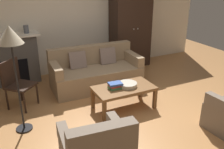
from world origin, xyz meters
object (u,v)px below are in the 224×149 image
at_px(fireplace, 12,59).
at_px(floor_lamp, 11,41).
at_px(book_stack, 115,85).
at_px(side_chair_wooden, 16,81).
at_px(mantel_vase_slate, 26,29).
at_px(couch, 96,72).
at_px(armoire, 130,27).
at_px(coffee_table, 124,90).
at_px(fruit_bowl, 128,85).

distance_m(fireplace, floor_lamp, 2.17).
xyz_separation_m(book_stack, side_chair_wooden, (-1.57, 0.90, 0.04)).
bearing_deg(mantel_vase_slate, fireplace, 177.30).
relative_size(mantel_vase_slate, side_chair_wooden, 0.19).
xyz_separation_m(couch, side_chair_wooden, (-1.64, -0.21, 0.19)).
height_order(armoire, floor_lamp, armoire).
height_order(couch, floor_lamp, floor_lamp).
bearing_deg(book_stack, armoire, 54.23).
height_order(coffee_table, fruit_bowl, fruit_bowl).
bearing_deg(mantel_vase_slate, side_chair_wooden, -110.53).
bearing_deg(fruit_bowl, armoire, 59.31).
bearing_deg(coffee_table, book_stack, 172.50).
xyz_separation_m(book_stack, mantel_vase_slate, (-1.15, 2.04, 0.73)).
relative_size(fireplace, book_stack, 4.81).
relative_size(coffee_table, side_chair_wooden, 1.22).
height_order(armoire, book_stack, armoire).
relative_size(armoire, coffee_table, 1.87).
bearing_deg(book_stack, mantel_vase_slate, 119.40).
bearing_deg(mantel_vase_slate, book_stack, -60.60).
bearing_deg(fruit_bowl, coffee_table, -179.79).
height_order(fruit_bowl, book_stack, book_stack).
bearing_deg(side_chair_wooden, fireplace, 87.74).
relative_size(armoire, mantel_vase_slate, 11.86).
height_order(fireplace, floor_lamp, floor_lamp).
bearing_deg(floor_lamp, mantel_vase_slate, 76.85).
relative_size(couch, book_stack, 7.41).
bearing_deg(mantel_vase_slate, floor_lamp, -103.15).
bearing_deg(fruit_bowl, couch, 98.52).
bearing_deg(book_stack, couch, 86.42).
bearing_deg(couch, side_chair_wooden, -172.82).
bearing_deg(armoire, coffee_table, -122.27).
height_order(couch, coffee_table, couch).
bearing_deg(fireplace, mantel_vase_slate, -2.70).
height_order(mantel_vase_slate, side_chair_wooden, mantel_vase_slate).
xyz_separation_m(couch, floor_lamp, (-1.68, -1.04, 1.13)).
bearing_deg(fireplace, floor_lamp, -92.28).
height_order(couch, fruit_bowl, couch).
distance_m(fireplace, armoire, 2.99).
xyz_separation_m(fireplace, fruit_bowl, (1.77, -2.07, -0.11)).
relative_size(armoire, fruit_bowl, 6.06).
relative_size(armoire, book_stack, 7.85).
distance_m(couch, coffee_table, 1.13).
bearing_deg(side_chair_wooden, fruit_bowl, -26.96).
bearing_deg(coffee_table, armoire, 57.73).
distance_m(fruit_bowl, floor_lamp, 2.10).
bearing_deg(floor_lamp, couch, 31.74).
bearing_deg(armoire, book_stack, -125.77).
xyz_separation_m(side_chair_wooden, floor_lamp, (-0.03, -0.83, 0.94)).
height_order(coffee_table, floor_lamp, floor_lamp).
height_order(book_stack, mantel_vase_slate, mantel_vase_slate).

